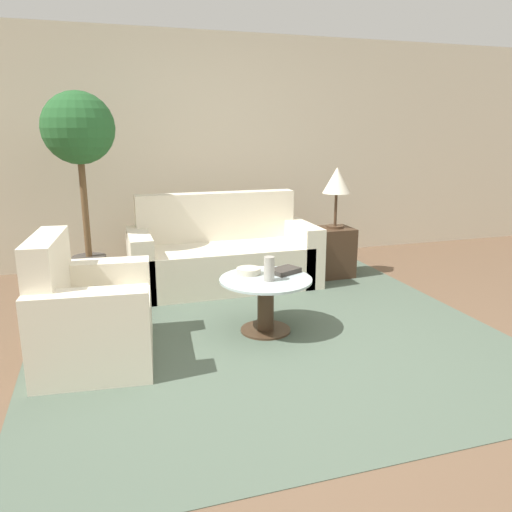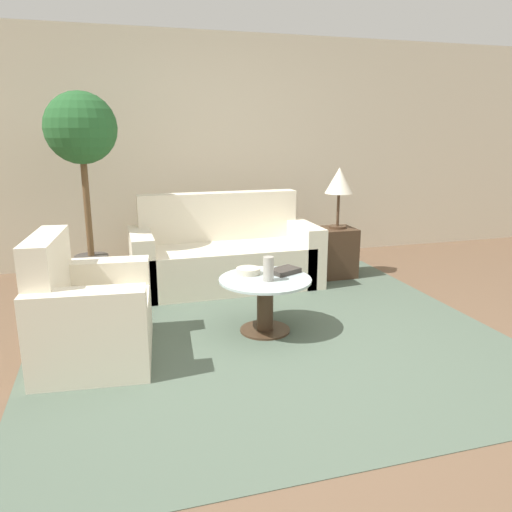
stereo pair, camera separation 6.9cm
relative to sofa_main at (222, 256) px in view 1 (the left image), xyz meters
The scene contains 12 objects.
ground_plane 1.93m from the sofa_main, 90.05° to the right, with size 14.00×14.00×0.00m, color brown.
wall_back 1.46m from the sofa_main, 90.09° to the left, with size 10.00×0.06×2.60m.
rug 1.33m from the sofa_main, 88.75° to the right, with size 3.51×3.43×0.01m.
sofa_main is the anchor object (origin of this frame).
armchair 1.90m from the sofa_main, 132.67° to the right, with size 0.82×1.00×0.88m.
coffee_table 1.30m from the sofa_main, 88.75° to the right, with size 0.71×0.71×0.43m.
side_table 1.22m from the sofa_main, ahead, with size 0.36×0.36×0.53m.
table_lamp 1.41m from the sofa_main, ahead, with size 0.29×0.29×0.64m.
potted_plant 1.68m from the sofa_main, behind, with size 0.64×0.64×1.87m.
vase 1.38m from the sofa_main, 88.61° to the right, with size 0.08×0.08×0.19m.
bowl 1.15m from the sofa_main, 93.16° to the right, with size 0.19×0.19×0.05m.
book_stack 1.23m from the sofa_main, 79.60° to the right, with size 0.27×0.24×0.04m.
Camera 1 is at (-1.13, -2.85, 1.54)m, focal length 35.00 mm.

